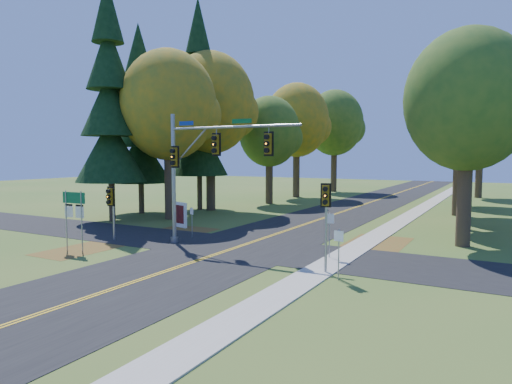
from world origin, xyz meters
The scene contains 30 objects.
ground centered at (0.00, 0.00, 0.00)m, with size 160.00×160.00×0.00m, color #365D21.
road_main centered at (0.00, 0.00, 0.01)m, with size 8.00×160.00×0.02m, color black.
road_cross centered at (0.00, 2.00, 0.01)m, with size 60.00×6.00×0.02m, color black.
centerline_left centered at (-0.10, 0.00, 0.03)m, with size 0.10×160.00×0.01m, color gold.
centerline_right centered at (0.10, 0.00, 0.03)m, with size 0.10×160.00×0.01m, color gold.
sidewalk_east centered at (6.20, 0.00, 0.03)m, with size 1.60×160.00×0.06m, color #9E998E.
leaf_patch_w_near centered at (-6.50, 4.00, 0.01)m, with size 4.00×6.00×0.00m, color brown.
leaf_patch_e centered at (6.80, 6.00, 0.01)m, with size 3.50×8.00×0.00m, color brown.
leaf_patch_w_far centered at (-7.50, -3.00, 0.01)m, with size 3.00×5.00×0.00m, color brown.
tree_w_a centered at (-11.13, 9.38, 9.49)m, with size 8.00×8.00×14.15m.
tree_e_a centered at (11.57, 8.77, 8.53)m, with size 7.20×7.20×12.73m.
tree_w_b centered at (-11.72, 16.29, 10.37)m, with size 8.60×8.60×15.38m.
tree_e_b centered at (10.97, 15.58, 8.90)m, with size 7.60×7.60×13.33m.
tree_w_c centered at (-9.54, 24.47, 7.94)m, with size 6.80×6.80×11.91m.
tree_e_c centered at (9.88, 23.69, 10.66)m, with size 8.80×8.80×15.79m.
tree_w_d centered at (-10.13, 33.18, 9.78)m, with size 8.20×8.20×14.56m.
tree_e_d centered at (9.26, 32.87, 8.24)m, with size 7.00×7.00×12.32m.
tree_w_e centered at (-8.92, 44.09, 10.07)m, with size 8.40×8.40×14.97m.
tree_e_e centered at (10.47, 43.58, 9.19)m, with size 7.80×7.80×13.74m.
pine_a centered at (-14.50, 6.00, 9.18)m, with size 5.60×5.60×19.48m.
pine_b centered at (-16.00, 11.00, 8.16)m, with size 5.60×5.60×17.31m.
pine_c centered at (-13.00, 16.00, 9.69)m, with size 5.60×5.60×20.56m.
traffic_mast centered at (-2.06, 1.29, 5.06)m, with size 8.68×0.79×7.87m.
east_signal_pole centered at (6.61, -1.27, 3.14)m, with size 0.47×0.56×4.14m.
ped_signal_pole centered at (-7.97, -0.22, 2.56)m, with size 0.54×0.63×3.44m.
route_sign_cluster centered at (-7.40, -3.48, 2.41)m, with size 1.60×0.21×3.43m.
info_kiosk centered at (-7.62, 6.21, 0.94)m, with size 1.35×0.56×1.88m.
reg_sign_e_north centered at (5.68, 1.84, 1.66)m, with size 0.45×0.16×2.42m.
reg_sign_e_south centered at (7.48, -1.99, 1.53)m, with size 0.43×0.08×2.24m.
reg_sign_w centered at (-4.20, 3.09, 1.39)m, with size 0.37×0.18×2.03m.
Camera 1 is at (13.78, -20.60, 5.39)m, focal length 32.00 mm.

